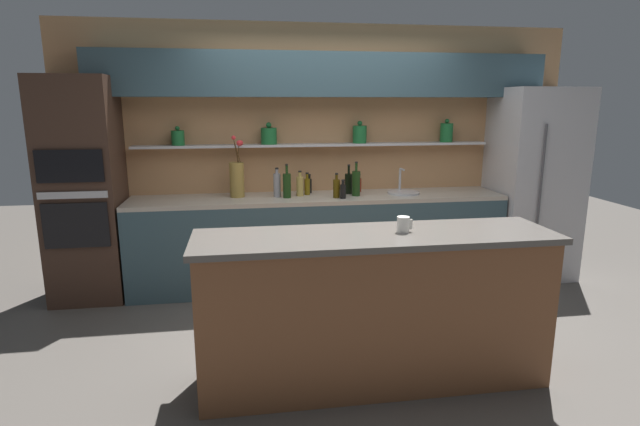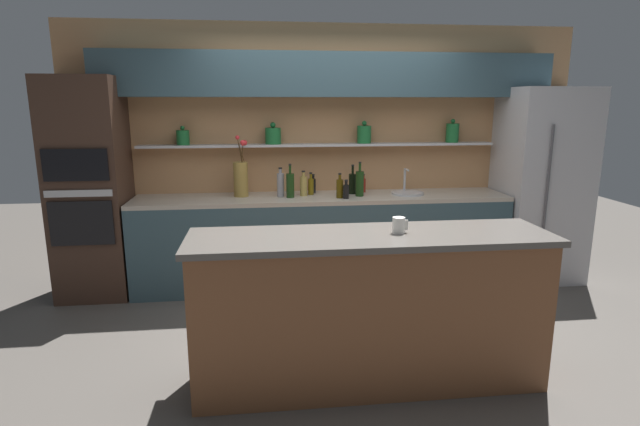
# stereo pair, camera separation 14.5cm
# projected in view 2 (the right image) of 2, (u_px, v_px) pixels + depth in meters

# --- Properties ---
(ground_plane) EXTENTS (12.00, 12.00, 0.00)m
(ground_plane) POSITION_uv_depth(u_px,v_px,m) (351.00, 338.00, 3.97)
(ground_plane) COLOR #4C4742
(back_wall_unit) EXTENTS (5.20, 0.44, 2.60)m
(back_wall_unit) POSITION_uv_depth(u_px,v_px,m) (327.00, 130.00, 5.11)
(back_wall_unit) COLOR tan
(back_wall_unit) RESTS_ON ground_plane
(back_counter_unit) EXTENTS (3.70, 0.62, 0.92)m
(back_counter_unit) POSITION_uv_depth(u_px,v_px,m) (322.00, 240.00, 5.06)
(back_counter_unit) COLOR #334C56
(back_counter_unit) RESTS_ON ground_plane
(island_counter) EXTENTS (2.31, 0.61, 1.02)m
(island_counter) POSITION_uv_depth(u_px,v_px,m) (369.00, 309.00, 3.25)
(island_counter) COLOR brown
(island_counter) RESTS_ON ground_plane
(refrigerator) EXTENTS (0.81, 0.73, 1.98)m
(refrigerator) POSITION_uv_depth(u_px,v_px,m) (540.00, 185.00, 5.17)
(refrigerator) COLOR #B7B7BC
(refrigerator) RESTS_ON ground_plane
(oven_tower) EXTENTS (0.65, 0.64, 2.06)m
(oven_tower) POSITION_uv_depth(u_px,v_px,m) (91.00, 189.00, 4.68)
(oven_tower) COLOR #3D281E
(oven_tower) RESTS_ON ground_plane
(flower_vase) EXTENTS (0.14, 0.18, 0.60)m
(flower_vase) POSITION_uv_depth(u_px,v_px,m) (241.00, 177.00, 4.90)
(flower_vase) COLOR olive
(flower_vase) RESTS_ON back_counter_unit
(sink_fixture) EXTENTS (0.33, 0.33, 0.25)m
(sink_fixture) POSITION_uv_depth(u_px,v_px,m) (407.00, 192.00, 5.06)
(sink_fixture) COLOR #B7B7BC
(sink_fixture) RESTS_ON back_counter_unit
(bottle_wine_0) EXTENTS (0.08, 0.08, 0.33)m
(bottle_wine_0) POSITION_uv_depth(u_px,v_px,m) (290.00, 185.00, 4.85)
(bottle_wine_0) COLOR #193814
(bottle_wine_0) RESTS_ON back_counter_unit
(bottle_oil_1) EXTENTS (0.06, 0.06, 0.23)m
(bottle_oil_1) POSITION_uv_depth(u_px,v_px,m) (311.00, 186.00, 5.01)
(bottle_oil_1) COLOR brown
(bottle_oil_1) RESTS_ON back_counter_unit
(bottle_oil_2) EXTENTS (0.07, 0.07, 0.24)m
(bottle_oil_2) POSITION_uv_depth(u_px,v_px,m) (340.00, 188.00, 4.84)
(bottle_oil_2) COLOR #47380A
(bottle_oil_2) RESTS_ON back_counter_unit
(bottle_sauce_3) EXTENTS (0.05, 0.05, 0.19)m
(bottle_sauce_3) POSITION_uv_depth(u_px,v_px,m) (313.00, 185.00, 5.11)
(bottle_sauce_3) COLOR black
(bottle_sauce_3) RESTS_ON back_counter_unit
(bottle_wine_4) EXTENTS (0.08, 0.08, 0.30)m
(bottle_wine_4) POSITION_uv_depth(u_px,v_px,m) (353.00, 183.00, 5.05)
(bottle_wine_4) COLOR black
(bottle_wine_4) RESTS_ON back_counter_unit
(bottle_sauce_5) EXTENTS (0.06, 0.06, 0.18)m
(bottle_sauce_5) POSITION_uv_depth(u_px,v_px,m) (346.00, 191.00, 4.80)
(bottle_sauce_5) COLOR black
(bottle_sauce_5) RESTS_ON back_counter_unit
(bottle_spirit_6) EXTENTS (0.07, 0.07, 0.29)m
(bottle_spirit_6) POSITION_uv_depth(u_px,v_px,m) (281.00, 184.00, 4.90)
(bottle_spirit_6) COLOR gray
(bottle_spirit_6) RESTS_ON back_counter_unit
(bottle_wine_7) EXTENTS (0.08, 0.08, 0.34)m
(bottle_wine_7) POSITION_uv_depth(u_px,v_px,m) (360.00, 183.00, 4.93)
(bottle_wine_7) COLOR #193814
(bottle_wine_7) RESTS_ON back_counter_unit
(bottle_spirit_8) EXTENTS (0.07, 0.07, 0.25)m
(bottle_spirit_8) POSITION_uv_depth(u_px,v_px,m) (304.00, 185.00, 4.95)
(bottle_spirit_8) COLOR tan
(bottle_spirit_8) RESTS_ON back_counter_unit
(bottle_sauce_9) EXTENTS (0.05, 0.05, 0.19)m
(bottle_sauce_9) POSITION_uv_depth(u_px,v_px,m) (363.00, 184.00, 5.16)
(bottle_sauce_9) COLOR maroon
(bottle_sauce_9) RESTS_ON back_counter_unit
(coffee_mug) EXTENTS (0.10, 0.08, 0.10)m
(coffee_mug) POSITION_uv_depth(u_px,v_px,m) (399.00, 225.00, 3.15)
(coffee_mug) COLOR silver
(coffee_mug) RESTS_ON island_counter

